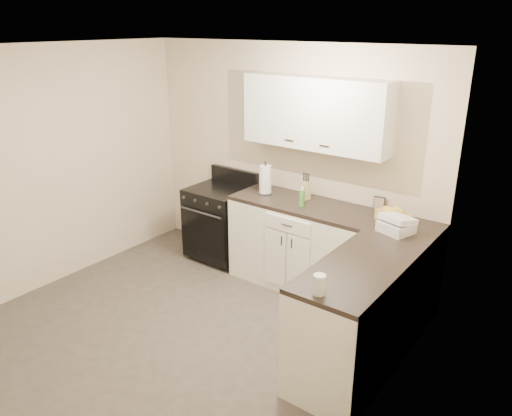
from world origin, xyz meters
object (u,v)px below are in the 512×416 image
Objects in this scene: stove at (219,222)px; paper_towel at (265,180)px; wicker_basket at (393,217)px; countertop_grill at (396,227)px; knife_block at (306,190)px.

paper_towel is at bearing 3.48° from stove.
countertop_grill is (0.11, -0.21, -0.00)m from wicker_basket.
paper_towel is 1.05× the size of wicker_basket.
stove is at bearing -165.17° from countertop_grill.
stove is 4.33× the size of knife_block.
wicker_basket is (2.07, 0.08, 0.53)m from stove.
paper_towel reaches higher than knife_block.
stove is 2.67× the size of paper_towel.
paper_towel is 1.56m from countertop_grill.
wicker_basket is at bearing 14.90° from knife_block.
paper_towel reaches higher than countertop_grill.
wicker_basket reaches higher than stove.
stove is 3.16× the size of countertop_grill.
knife_block is 0.65× the size of wicker_basket.
countertop_grill is at bearing -62.14° from wicker_basket.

